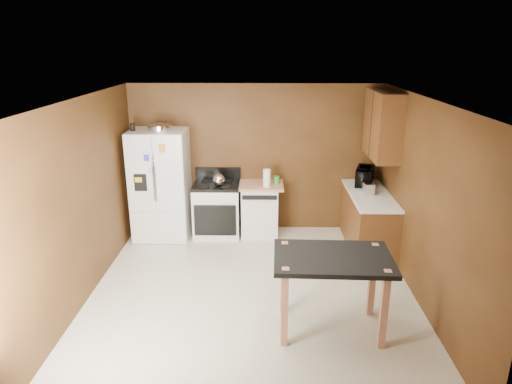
{
  "coord_description": "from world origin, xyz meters",
  "views": [
    {
      "loc": [
        0.14,
        -5.27,
        3.12
      ],
      "look_at": [
        0.04,
        0.85,
        1.11
      ],
      "focal_mm": 32.0,
      "sensor_mm": 36.0,
      "label": 1
    }
  ],
  "objects_px": {
    "gas_range": "(217,209)",
    "island": "(332,267)",
    "microwave": "(365,177)",
    "refrigerator": "(161,185)",
    "roasting_pan": "(160,128)",
    "toaster": "(368,188)",
    "paper_towel": "(267,178)",
    "pen_cup": "(133,127)",
    "green_canister": "(276,180)",
    "kettle": "(219,180)",
    "dishwasher": "(260,209)"
  },
  "relations": [
    {
      "from": "green_canister",
      "to": "gas_range",
      "type": "relative_size",
      "value": 0.11
    },
    {
      "from": "kettle",
      "to": "microwave",
      "type": "xyz_separation_m",
      "value": [
        2.38,
        0.12,
        0.03
      ]
    },
    {
      "from": "green_canister",
      "to": "refrigerator",
      "type": "bearing_deg",
      "value": -175.56
    },
    {
      "from": "microwave",
      "to": "green_canister",
      "type": "bearing_deg",
      "value": 103.89
    },
    {
      "from": "microwave",
      "to": "refrigerator",
      "type": "xyz_separation_m",
      "value": [
        -3.35,
        -0.06,
        -0.13
      ]
    },
    {
      "from": "microwave",
      "to": "kettle",
      "type": "bearing_deg",
      "value": 110.39
    },
    {
      "from": "green_canister",
      "to": "pen_cup",
      "type": "bearing_deg",
      "value": -174.97
    },
    {
      "from": "pen_cup",
      "to": "refrigerator",
      "type": "xyz_separation_m",
      "value": [
        0.37,
        0.05,
        -0.96
      ]
    },
    {
      "from": "pen_cup",
      "to": "green_canister",
      "type": "xyz_separation_m",
      "value": [
        2.27,
        0.2,
        -0.91
      ]
    },
    {
      "from": "refrigerator",
      "to": "island",
      "type": "relative_size",
      "value": 1.38
    },
    {
      "from": "kettle",
      "to": "toaster",
      "type": "xyz_separation_m",
      "value": [
        2.35,
        -0.34,
        -0.02
      ]
    },
    {
      "from": "pen_cup",
      "to": "green_canister",
      "type": "bearing_deg",
      "value": 5.03
    },
    {
      "from": "refrigerator",
      "to": "microwave",
      "type": "bearing_deg",
      "value": 0.98
    },
    {
      "from": "microwave",
      "to": "refrigerator",
      "type": "height_order",
      "value": "refrigerator"
    },
    {
      "from": "green_canister",
      "to": "paper_towel",
      "type": "bearing_deg",
      "value": -129.97
    },
    {
      "from": "microwave",
      "to": "refrigerator",
      "type": "bearing_deg",
      "value": 108.47
    },
    {
      "from": "toaster",
      "to": "dishwasher",
      "type": "height_order",
      "value": "toaster"
    },
    {
      "from": "refrigerator",
      "to": "gas_range",
      "type": "bearing_deg",
      "value": 3.81
    },
    {
      "from": "dishwasher",
      "to": "island",
      "type": "height_order",
      "value": "island"
    },
    {
      "from": "gas_range",
      "to": "dishwasher",
      "type": "distance_m",
      "value": 0.72
    },
    {
      "from": "microwave",
      "to": "gas_range",
      "type": "xyz_separation_m",
      "value": [
        -2.44,
        0.0,
        -0.57
      ]
    },
    {
      "from": "dishwasher",
      "to": "kettle",
      "type": "bearing_deg",
      "value": -167.42
    },
    {
      "from": "pen_cup",
      "to": "microwave",
      "type": "distance_m",
      "value": 3.81
    },
    {
      "from": "paper_towel",
      "to": "microwave",
      "type": "bearing_deg",
      "value": 3.46
    },
    {
      "from": "gas_range",
      "to": "island",
      "type": "xyz_separation_m",
      "value": [
        1.54,
        -2.69,
        0.31
      ]
    },
    {
      "from": "green_canister",
      "to": "gas_range",
      "type": "bearing_deg",
      "value": -174.98
    },
    {
      "from": "toaster",
      "to": "refrigerator",
      "type": "distance_m",
      "value": 3.34
    },
    {
      "from": "microwave",
      "to": "toaster",
      "type": "bearing_deg",
      "value": -167.01
    },
    {
      "from": "paper_towel",
      "to": "green_canister",
      "type": "relative_size",
      "value": 2.41
    },
    {
      "from": "gas_range",
      "to": "island",
      "type": "relative_size",
      "value": 0.84
    },
    {
      "from": "pen_cup",
      "to": "microwave",
      "type": "bearing_deg",
      "value": 1.68
    },
    {
      "from": "refrigerator",
      "to": "toaster",
      "type": "bearing_deg",
      "value": -6.88
    },
    {
      "from": "pen_cup",
      "to": "island",
      "type": "relative_size",
      "value": 0.09
    },
    {
      "from": "toaster",
      "to": "refrigerator",
      "type": "relative_size",
      "value": 0.13
    },
    {
      "from": "green_canister",
      "to": "dishwasher",
      "type": "relative_size",
      "value": 0.13
    },
    {
      "from": "kettle",
      "to": "gas_range",
      "type": "relative_size",
      "value": 0.19
    },
    {
      "from": "pen_cup",
      "to": "refrigerator",
      "type": "distance_m",
      "value": 1.03
    },
    {
      "from": "green_canister",
      "to": "microwave",
      "type": "relative_size",
      "value": 0.25
    },
    {
      "from": "pen_cup",
      "to": "dishwasher",
      "type": "height_order",
      "value": "pen_cup"
    },
    {
      "from": "kettle",
      "to": "pen_cup",
      "type": "bearing_deg",
      "value": 179.5
    },
    {
      "from": "roasting_pan",
      "to": "toaster",
      "type": "distance_m",
      "value": 3.4
    },
    {
      "from": "roasting_pan",
      "to": "microwave",
      "type": "bearing_deg",
      "value": 1.34
    },
    {
      "from": "island",
      "to": "dishwasher",
      "type": "bearing_deg",
      "value": 106.88
    },
    {
      "from": "roasting_pan",
      "to": "gas_range",
      "type": "height_order",
      "value": "roasting_pan"
    },
    {
      "from": "toaster",
      "to": "microwave",
      "type": "xyz_separation_m",
      "value": [
        0.04,
        0.46,
        0.05
      ]
    },
    {
      "from": "paper_towel",
      "to": "green_canister",
      "type": "distance_m",
      "value": 0.26
    },
    {
      "from": "toaster",
      "to": "microwave",
      "type": "distance_m",
      "value": 0.46
    },
    {
      "from": "toaster",
      "to": "dishwasher",
      "type": "distance_m",
      "value": 1.83
    },
    {
      "from": "island",
      "to": "toaster",
      "type": "bearing_deg",
      "value": 69.0
    },
    {
      "from": "green_canister",
      "to": "gas_range",
      "type": "xyz_separation_m",
      "value": [
        -0.99,
        -0.09,
        -0.49
      ]
    }
  ]
}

